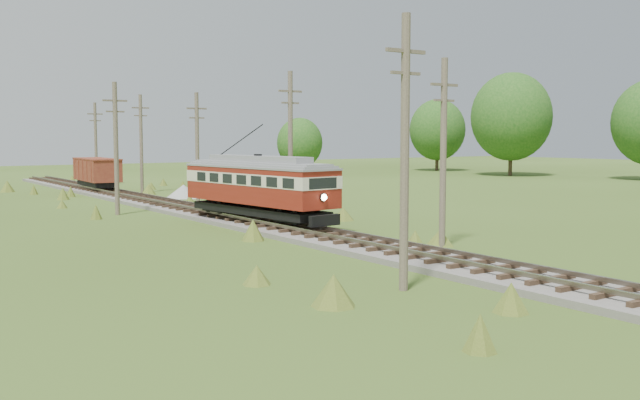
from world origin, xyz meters
TOP-DOWN VIEW (x-y plane):
  - railbed_main at (0.00, 34.00)m, footprint 3.60×96.00m
  - streetcar at (0.00, 29.29)m, footprint 3.85×11.54m
  - gondola at (0.00, 59.22)m, footprint 2.90×7.94m
  - gravel_pile at (4.48, 49.71)m, footprint 3.07×3.25m
  - utility_pole_r_2 at (3.30, 18.00)m, footprint 1.60×0.30m
  - utility_pole_r_3 at (3.20, 31.00)m, footprint 1.60×0.30m
  - utility_pole_r_4 at (3.00, 44.00)m, footprint 1.60×0.30m
  - utility_pole_r_5 at (3.40, 57.00)m, footprint 1.60×0.30m
  - utility_pole_r_6 at (3.20, 70.00)m, footprint 1.60×0.30m
  - utility_pole_l_a at (-4.20, 12.00)m, footprint 1.60×0.30m
  - utility_pole_l_b at (-4.50, 40.00)m, footprint 1.60×0.30m
  - tree_right_4 at (54.00, 58.00)m, footprint 10.50×10.50m
  - tree_right_5 at (56.00, 74.00)m, footprint 8.40×8.40m
  - tree_mid_b at (30.00, 72.00)m, footprint 5.88×5.88m

SIDE VIEW (x-z plane):
  - railbed_main at x=0.00m, z-range -0.09..0.48m
  - gravel_pile at x=4.48m, z-range -0.04..1.08m
  - gondola at x=0.00m, z-range 0.67..3.27m
  - streetcar at x=0.00m, z-range -0.14..5.08m
  - utility_pole_r_4 at x=3.00m, z-range 0.12..8.52m
  - tree_mid_b at x=30.00m, z-range 0.54..8.12m
  - utility_pole_r_2 at x=3.30m, z-range 0.12..8.72m
  - utility_pole_l_b at x=-4.50m, z-range 0.12..8.72m
  - utility_pole_r_6 at x=3.20m, z-range 0.12..8.82m
  - utility_pole_r_5 at x=3.40m, z-range 0.13..9.03m
  - utility_pole_r_3 at x=3.20m, z-range 0.13..9.13m
  - utility_pole_l_a at x=-4.20m, z-range 0.13..9.13m
  - tree_right_5 at x=56.00m, z-range 0.78..11.60m
  - tree_right_4 at x=54.00m, z-range 0.98..14.51m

